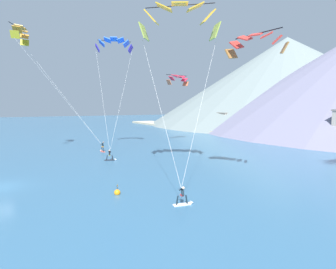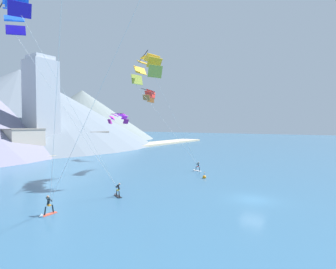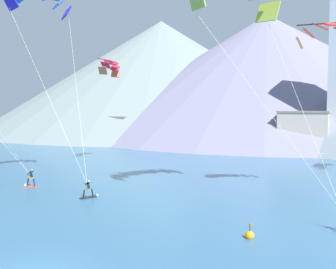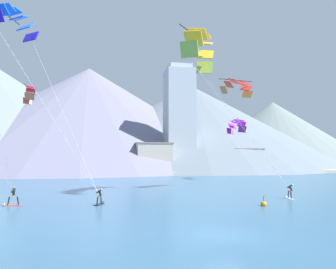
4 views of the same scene
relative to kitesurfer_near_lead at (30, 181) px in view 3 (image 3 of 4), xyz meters
The scene contains 11 objects.
kitesurfer_near_lead is the anchor object (origin of this frame).
kitesurfer_mid_center 8.20m from the kitesurfer_near_lead, ahead, with size 1.12×1.74×1.63m.
parafoil_kite_mid_center 18.38m from the kitesurfer_near_lead, 108.21° to the left, with size 10.82×7.27×18.54m.
parafoil_kite_distant_high_outer 30.61m from the kitesurfer_near_lead, 16.70° to the left, with size 5.61×3.80×2.34m.
parafoil_kite_distant_low_drift 21.09m from the kitesurfer_near_lead, 96.10° to the left, with size 2.58×5.71×2.23m.
race_marker_buoy 23.45m from the kitesurfer_near_lead, 12.59° to the right, with size 0.56×0.56×1.02m.
shoreline_strip 43.53m from the kitesurfer_near_lead, 69.42° to the left, with size 180.00×10.00×0.70m, color beige.
shore_building_harbour_front 49.06m from the kitesurfer_near_lead, 113.41° to the left, with size 6.17×4.50×5.95m.
shore_building_quay_east 48.06m from the kitesurfer_near_lead, 64.34° to the left, with size 8.49×6.93×7.27m.
mountain_peak_west_ridge 99.75m from the kitesurfer_near_lead, 109.37° to the left, with size 121.16×121.16×38.38m.
mountain_peak_central_summit 92.33m from the kitesurfer_near_lead, 87.13° to the left, with size 118.10×118.10×36.19m.
Camera 3 is at (12.66, -12.09, 7.61)m, focal length 40.00 mm.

